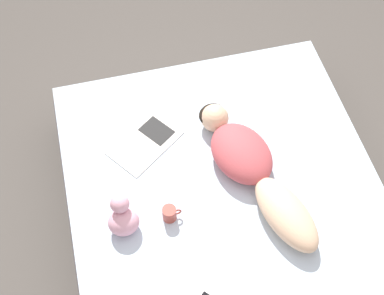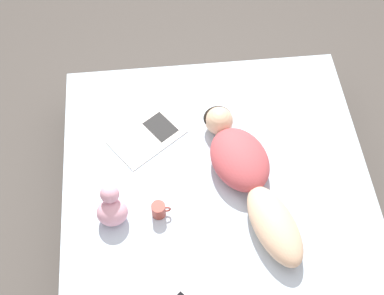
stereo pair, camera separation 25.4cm
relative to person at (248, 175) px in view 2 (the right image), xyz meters
The scene contains 6 objects.
ground_plane 0.59m from the person, behind, with size 12.00×12.00×0.00m, color #4C4742.
bed 0.37m from the person, behind, with size 1.92×2.00×0.48m.
person is the anchor object (origin of this frame).
open_magazine 0.70m from the person, 145.84° to the left, with size 0.53×0.49×0.01m.
coffee_mug 0.56m from the person, 163.90° to the right, with size 0.11×0.08×0.10m.
plush_toy 0.82m from the person, 169.88° to the right, with size 0.18×0.20×0.24m.
Camera 2 is at (-0.31, -1.53, 3.30)m, focal length 50.00 mm.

